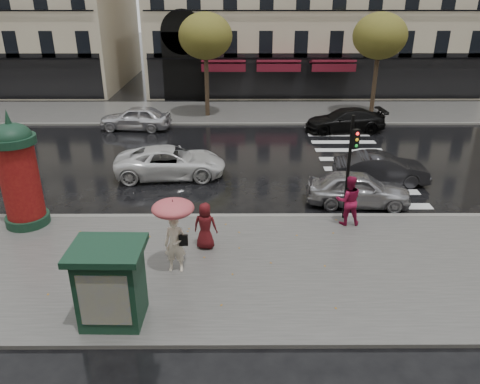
{
  "coord_description": "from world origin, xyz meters",
  "views": [
    {
      "loc": [
        0.04,
        -12.85,
        8.1
      ],
      "look_at": [
        0.1,
        1.5,
        1.75
      ],
      "focal_mm": 35.0,
      "sensor_mm": 36.0,
      "label": 1
    }
  ],
  "objects_px": {
    "woman_red": "(348,200)",
    "traffic_light": "(351,159)",
    "newsstand": "(111,283)",
    "car_far_silver": "(135,118)",
    "man_burgundy": "(205,226)",
    "car_silver": "(358,189)",
    "car_black": "(345,120)",
    "car_white": "(171,162)",
    "woman_umbrella": "(174,224)",
    "car_darkgrey": "(381,169)",
    "morris_column": "(18,171)"
  },
  "relations": [
    {
      "from": "car_darkgrey",
      "to": "car_far_silver",
      "type": "height_order",
      "value": "car_far_silver"
    },
    {
      "from": "car_silver",
      "to": "woman_umbrella",
      "type": "bearing_deg",
      "value": 132.23
    },
    {
      "from": "woman_umbrella",
      "to": "newsstand",
      "type": "bearing_deg",
      "value": -120.12
    },
    {
      "from": "car_white",
      "to": "car_far_silver",
      "type": "bearing_deg",
      "value": 18.34
    },
    {
      "from": "morris_column",
      "to": "car_darkgrey",
      "type": "distance_m",
      "value": 14.68
    },
    {
      "from": "car_black",
      "to": "morris_column",
      "type": "bearing_deg",
      "value": -53.99
    },
    {
      "from": "car_darkgrey",
      "to": "car_black",
      "type": "distance_m",
      "value": 8.07
    },
    {
      "from": "woman_umbrella",
      "to": "car_far_silver",
      "type": "xyz_separation_m",
      "value": [
        -4.36,
        15.7,
        -0.97
      ]
    },
    {
      "from": "traffic_light",
      "to": "car_black",
      "type": "bearing_deg",
      "value": 78.29
    },
    {
      "from": "car_darkgrey",
      "to": "car_white",
      "type": "bearing_deg",
      "value": 86.48
    },
    {
      "from": "car_white",
      "to": "car_black",
      "type": "xyz_separation_m",
      "value": [
        9.53,
        7.25,
        -0.01
      ]
    },
    {
      "from": "traffic_light",
      "to": "car_black",
      "type": "distance_m",
      "value": 12.19
    },
    {
      "from": "woman_red",
      "to": "car_silver",
      "type": "height_order",
      "value": "woman_red"
    },
    {
      "from": "man_burgundy",
      "to": "newsstand",
      "type": "xyz_separation_m",
      "value": [
        -2.14,
        -3.65,
        0.32
      ]
    },
    {
      "from": "woman_red",
      "to": "car_silver",
      "type": "distance_m",
      "value": 2.08
    },
    {
      "from": "car_silver",
      "to": "car_far_silver",
      "type": "bearing_deg",
      "value": 51.58
    },
    {
      "from": "car_silver",
      "to": "car_far_silver",
      "type": "xyz_separation_m",
      "value": [
        -11.04,
        10.8,
        0.03
      ]
    },
    {
      "from": "newsstand",
      "to": "car_far_silver",
      "type": "bearing_deg",
      "value": 99.55
    },
    {
      "from": "man_burgundy",
      "to": "car_white",
      "type": "height_order",
      "value": "man_burgundy"
    },
    {
      "from": "woman_red",
      "to": "newsstand",
      "type": "bearing_deg",
      "value": 36.46
    },
    {
      "from": "man_burgundy",
      "to": "car_far_silver",
      "type": "relative_size",
      "value": 0.37
    },
    {
      "from": "newsstand",
      "to": "car_white",
      "type": "relative_size",
      "value": 0.43
    },
    {
      "from": "traffic_light",
      "to": "car_black",
      "type": "xyz_separation_m",
      "value": [
        2.45,
        11.81,
        -1.81
      ]
    },
    {
      "from": "car_silver",
      "to": "car_black",
      "type": "relative_size",
      "value": 0.86
    },
    {
      "from": "traffic_light",
      "to": "car_far_silver",
      "type": "height_order",
      "value": "traffic_light"
    },
    {
      "from": "woman_umbrella",
      "to": "newsstand",
      "type": "height_order",
      "value": "woman_umbrella"
    },
    {
      "from": "woman_umbrella",
      "to": "traffic_light",
      "type": "distance_m",
      "value": 6.85
    },
    {
      "from": "car_darkgrey",
      "to": "car_white",
      "type": "distance_m",
      "value": 9.47
    },
    {
      "from": "car_far_silver",
      "to": "man_burgundy",
      "type": "bearing_deg",
      "value": 24.51
    },
    {
      "from": "man_burgundy",
      "to": "car_silver",
      "type": "relative_size",
      "value": 0.39
    },
    {
      "from": "woman_red",
      "to": "car_white",
      "type": "height_order",
      "value": "woman_red"
    },
    {
      "from": "newsstand",
      "to": "traffic_light",
      "type": "bearing_deg",
      "value": 38.49
    },
    {
      "from": "woman_red",
      "to": "traffic_light",
      "type": "relative_size",
      "value": 0.48
    },
    {
      "from": "car_silver",
      "to": "car_black",
      "type": "height_order",
      "value": "car_silver"
    },
    {
      "from": "man_burgundy",
      "to": "traffic_light",
      "type": "bearing_deg",
      "value": -147.51
    },
    {
      "from": "man_burgundy",
      "to": "car_black",
      "type": "xyz_separation_m",
      "value": [
        7.51,
        13.89,
        -0.23
      ]
    },
    {
      "from": "car_white",
      "to": "car_silver",
      "type": "bearing_deg",
      "value": -115.29
    },
    {
      "from": "man_burgundy",
      "to": "traffic_light",
      "type": "height_order",
      "value": "traffic_light"
    },
    {
      "from": "morris_column",
      "to": "car_far_silver",
      "type": "relative_size",
      "value": 1.0
    },
    {
      "from": "newsstand",
      "to": "car_silver",
      "type": "relative_size",
      "value": 0.53
    },
    {
      "from": "newsstand",
      "to": "car_darkgrey",
      "type": "xyz_separation_m",
      "value": [
        9.56,
        9.47,
        -0.56
      ]
    },
    {
      "from": "woman_umbrella",
      "to": "traffic_light",
      "type": "relative_size",
      "value": 0.61
    },
    {
      "from": "newsstand",
      "to": "car_far_silver",
      "type": "relative_size",
      "value": 0.51
    },
    {
      "from": "car_far_silver",
      "to": "car_black",
      "type": "bearing_deg",
      "value": 92.6
    },
    {
      "from": "man_burgundy",
      "to": "morris_column",
      "type": "bearing_deg",
      "value": -4.63
    },
    {
      "from": "morris_column",
      "to": "traffic_light",
      "type": "height_order",
      "value": "morris_column"
    },
    {
      "from": "traffic_light",
      "to": "woman_umbrella",
      "type": "bearing_deg",
      "value": -149.72
    },
    {
      "from": "woman_umbrella",
      "to": "morris_column",
      "type": "distance_m",
      "value": 6.6
    },
    {
      "from": "car_silver",
      "to": "car_white",
      "type": "bearing_deg",
      "value": 74.57
    },
    {
      "from": "car_darkgrey",
      "to": "car_black",
      "type": "relative_size",
      "value": 0.87
    }
  ]
}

